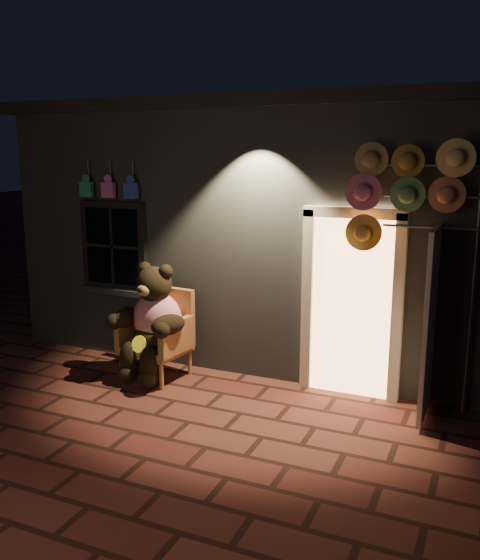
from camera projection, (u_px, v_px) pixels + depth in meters
The scene contains 5 objects.
ground at pixel (189, 422), 6.24m from camera, with size 60.00×60.00×0.00m, color brown.
shop_building at pixel (307, 219), 9.44m from camera, with size 7.30×5.95×3.51m.
wicker_armchair at pixel (160, 333), 7.45m from camera, with size 0.83×0.77×1.11m.
teddy_bear at pixel (153, 322), 7.29m from camera, with size 1.04×0.85×1.44m.
hat_rack at pixel (425, 189), 6.05m from camera, with size 1.64×0.22×2.89m.
Camera 1 is at (2.83, -5.07, 2.79)m, focal length 38.00 mm.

